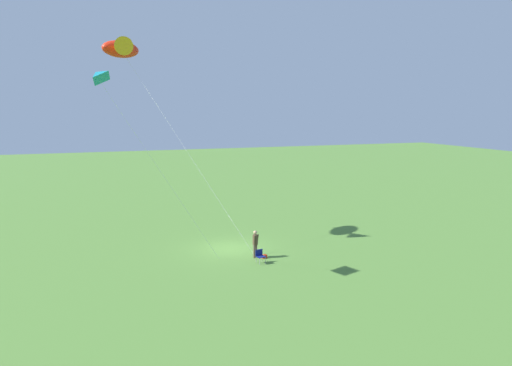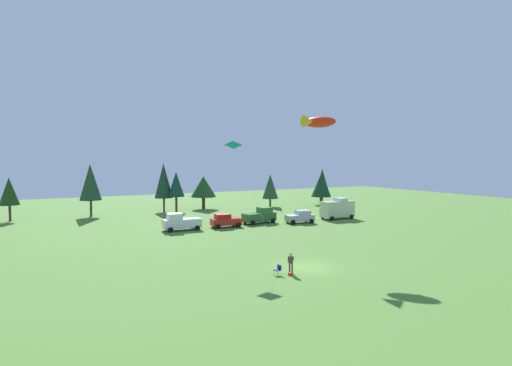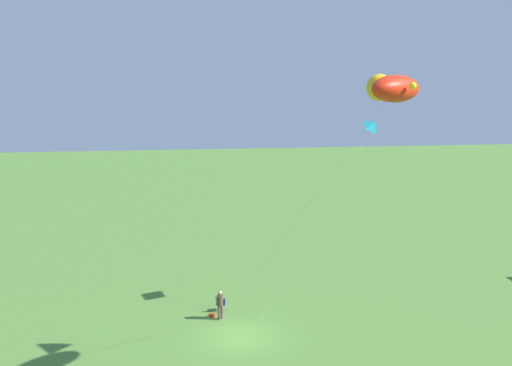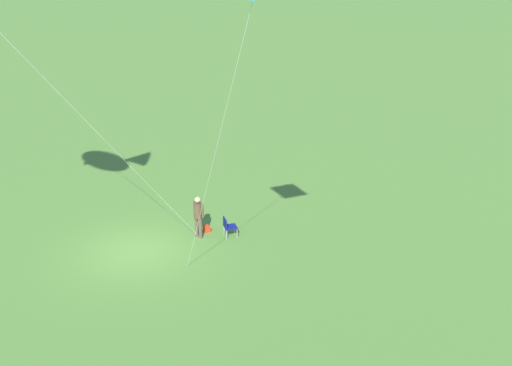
# 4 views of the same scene
# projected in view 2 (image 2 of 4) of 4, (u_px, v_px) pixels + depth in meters

# --- Properties ---
(ground_plane) EXTENTS (160.00, 160.00, 0.00)m
(ground_plane) POSITION_uv_depth(u_px,v_px,m) (309.00, 267.00, 35.06)
(ground_plane) COLOR #4E7B32
(person_kite_flyer) EXTENTS (0.49, 0.55, 1.74)m
(person_kite_flyer) POSITION_uv_depth(u_px,v_px,m) (291.00, 261.00, 33.09)
(person_kite_flyer) COLOR brown
(person_kite_flyer) RESTS_ON ground
(folding_chair) EXTENTS (0.55, 0.55, 0.82)m
(folding_chair) POSITION_uv_depth(u_px,v_px,m) (278.00, 269.00, 32.69)
(folding_chair) COLOR navy
(folding_chair) RESTS_ON ground
(backpack_on_grass) EXTENTS (0.30, 0.37, 0.22)m
(backpack_on_grass) POSITION_uv_depth(u_px,v_px,m) (290.00, 274.00, 32.56)
(backpack_on_grass) COLOR red
(backpack_on_grass) RESTS_ON ground
(truck_white_pickup) EXTENTS (5.08, 2.59, 2.34)m
(truck_white_pickup) POSITION_uv_depth(u_px,v_px,m) (181.00, 222.00, 53.31)
(truck_white_pickup) COLOR silver
(truck_white_pickup) RESTS_ON ground
(car_red_sedan) EXTENTS (4.29, 2.39, 1.89)m
(car_red_sedan) POSITION_uv_depth(u_px,v_px,m) (225.00, 221.00, 55.78)
(car_red_sedan) COLOR red
(car_red_sedan) RESTS_ON ground
(truck_green_flatbed) EXTENTS (5.20, 2.88, 2.34)m
(truck_green_flatbed) POSITION_uv_depth(u_px,v_px,m) (260.00, 216.00, 59.44)
(truck_green_flatbed) COLOR #2B5E2B
(truck_green_flatbed) RESTS_ON ground
(car_silver_compact) EXTENTS (4.42, 2.71, 1.89)m
(car_silver_compact) POSITION_uv_depth(u_px,v_px,m) (300.00, 217.00, 59.50)
(car_silver_compact) COLOR #B1B2B8
(car_silver_compact) RESTS_ON ground
(van_camper_beige) EXTENTS (5.40, 2.60, 3.34)m
(van_camper_beige) POSITION_uv_depth(u_px,v_px,m) (337.00, 209.00, 63.72)
(van_camper_beige) COLOR beige
(van_camper_beige) RESTS_ON ground
(treeline_distant) EXTENTS (59.79, 9.49, 8.85)m
(treeline_distant) POSITION_uv_depth(u_px,v_px,m) (211.00, 184.00, 75.04)
(treeline_distant) COLOR #4E342D
(treeline_distant) RESTS_ON ground
(kite_large_fish) EXTENTS (9.69, 8.77, 14.06)m
(kite_large_fish) POSITION_uv_depth(u_px,v_px,m) (317.00, 122.00, 42.10)
(kite_large_fish) COLOR red
(kite_large_fish) RESTS_ON ground
(kite_delta_teal) EXTENTS (2.39, 7.73, 11.48)m
(kite_delta_teal) POSITION_uv_depth(u_px,v_px,m) (234.00, 144.00, 40.20)
(kite_delta_teal) COLOR teal
(kite_delta_teal) RESTS_ON ground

